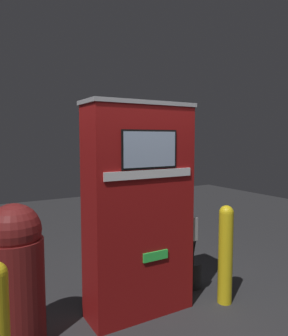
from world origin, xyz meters
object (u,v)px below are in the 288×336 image
Objects in this scene: safety_bollard at (226,252)px; squeegee_bucket at (192,274)px; gas_pump at (139,209)px; trash_bin at (15,273)px.

safety_bollard is 1.59× the size of squeegee_bucket.
squeegee_bucket is (0.84, 0.18, -0.93)m from gas_pump.
safety_bollard is 0.65m from squeegee_bucket.
safety_bollard is at bearing -10.53° from trash_bin.
squeegee_bucket is at bearing 11.93° from gas_pump.
gas_pump is 1.72× the size of trash_bin.
gas_pump reaches higher than squeegee_bucket.
squeegee_bucket is (2.03, 0.10, -0.49)m from trash_bin.
gas_pump is 1.09m from safety_bollard.
safety_bollard reaches higher than squeegee_bucket.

